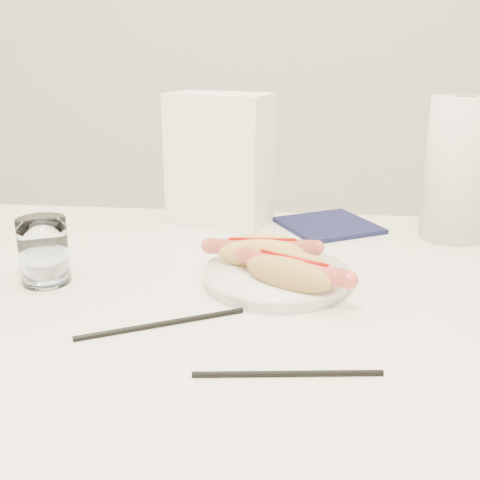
# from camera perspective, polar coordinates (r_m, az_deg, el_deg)

# --- Properties ---
(table) EXTENTS (1.20, 0.80, 0.75)m
(table) POSITION_cam_1_polar(r_m,az_deg,el_deg) (0.84, -1.25, -8.65)
(table) COLOR white
(table) RESTS_ON ground
(plate) EXTENTS (0.26, 0.26, 0.02)m
(plate) POSITION_cam_1_polar(r_m,az_deg,el_deg) (0.84, 3.57, -3.70)
(plate) COLOR white
(plate) RESTS_ON table
(hotdog_left) EXTENTS (0.16, 0.07, 0.04)m
(hotdog_left) POSITION_cam_1_polar(r_m,az_deg,el_deg) (0.86, 2.17, -1.09)
(hotdog_left) COLOR #D5B055
(hotdog_left) RESTS_ON plate
(hotdog_right) EXTENTS (0.15, 0.12, 0.04)m
(hotdog_right) POSITION_cam_1_polar(r_m,az_deg,el_deg) (0.78, 5.15, -3.03)
(hotdog_right) COLOR tan
(hotdog_right) RESTS_ON plate
(water_glass) EXTENTS (0.07, 0.07, 0.09)m
(water_glass) POSITION_cam_1_polar(r_m,az_deg,el_deg) (0.87, -18.39, -1.00)
(water_glass) COLOR white
(water_glass) RESTS_ON table
(chopstick_near) EXTENTS (0.19, 0.10, 0.01)m
(chopstick_near) POSITION_cam_1_polar(r_m,az_deg,el_deg) (0.72, -7.53, -8.01)
(chopstick_near) COLOR black
(chopstick_near) RESTS_ON table
(chopstick_far) EXTENTS (0.19, 0.03, 0.01)m
(chopstick_far) POSITION_cam_1_polar(r_m,az_deg,el_deg) (0.62, 4.63, -12.70)
(chopstick_far) COLOR black
(chopstick_far) RESTS_ON table
(napkin_box) EXTENTS (0.20, 0.15, 0.24)m
(napkin_box) POSITION_cam_1_polar(r_m,az_deg,el_deg) (1.09, -1.98, 7.70)
(napkin_box) COLOR white
(napkin_box) RESTS_ON table
(navy_napkin) EXTENTS (0.21, 0.21, 0.01)m
(navy_napkin) POSITION_cam_1_polar(r_m,az_deg,el_deg) (1.10, 8.50, 1.41)
(navy_napkin) COLOR #121439
(navy_napkin) RESTS_ON table
(paper_towel_roll) EXTENTS (0.13, 0.13, 0.24)m
(paper_towel_roll) POSITION_cam_1_polar(r_m,az_deg,el_deg) (1.07, 20.19, 6.38)
(paper_towel_roll) COLOR silver
(paper_towel_roll) RESTS_ON table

